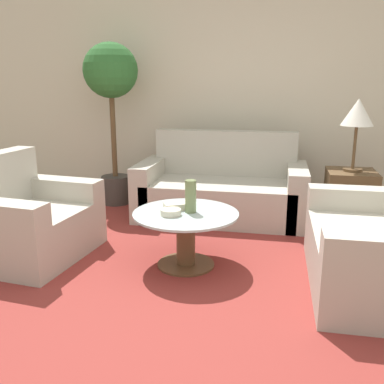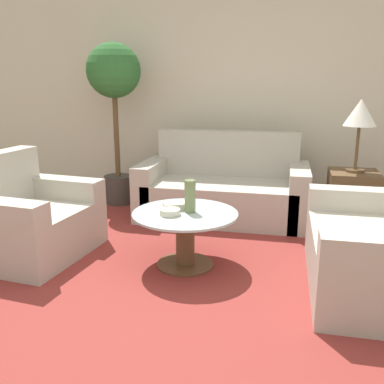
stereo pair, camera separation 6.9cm
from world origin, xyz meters
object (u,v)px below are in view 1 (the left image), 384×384
at_px(vase, 191,196).
at_px(bowl, 171,212).
at_px(sofa_main, 222,190).
at_px(book_stack, 177,206).
at_px(armchair, 27,223).
at_px(coffee_table, 186,232).
at_px(potted_plant, 111,89).
at_px(loveseat, 384,250).
at_px(table_lamp, 358,115).

xyz_separation_m(vase, bowl, (-0.13, -0.11, -0.10)).
relative_size(sofa_main, book_stack, 7.12).
xyz_separation_m(armchair, coffee_table, (1.36, 0.05, 0.00)).
distance_m(armchair, vase, 1.42).
distance_m(coffee_table, potted_plant, 2.27).
bearing_deg(armchair, potted_plant, 1.26).
relative_size(coffee_table, potted_plant, 0.45).
xyz_separation_m(sofa_main, vase, (-0.07, -1.36, 0.29)).
xyz_separation_m(potted_plant, vase, (1.25, -1.58, -0.78)).
relative_size(sofa_main, coffee_table, 2.13).
bearing_deg(loveseat, coffee_table, -93.69).
bearing_deg(book_stack, bowl, -121.97).
bearing_deg(sofa_main, table_lamp, -7.35).
height_order(sofa_main, potted_plant, potted_plant).
height_order(sofa_main, loveseat, sofa_main).
xyz_separation_m(sofa_main, potted_plant, (-1.32, 0.23, 1.07)).
distance_m(coffee_table, table_lamp, 2.04).
bearing_deg(book_stack, vase, -51.98).
height_order(vase, bowl, vase).
xyz_separation_m(loveseat, vase, (-1.42, 0.10, 0.29)).
distance_m(coffee_table, bowl, 0.23).
bearing_deg(table_lamp, bowl, -139.31).
relative_size(potted_plant, vase, 7.26).
relative_size(table_lamp, vase, 2.70).
bearing_deg(book_stack, sofa_main, 54.66).
bearing_deg(bowl, vase, 38.67).
bearing_deg(potted_plant, table_lamp, -8.59).
distance_m(loveseat, bowl, 1.56).
height_order(armchair, coffee_table, armchair).
relative_size(loveseat, coffee_table, 1.64).
height_order(coffee_table, table_lamp, table_lamp).
xyz_separation_m(armchair, vase, (1.39, 0.07, 0.29)).
distance_m(armchair, loveseat, 2.81).
height_order(armchair, bowl, armchair).
relative_size(table_lamp, potted_plant, 0.37).
height_order(vase, book_stack, vase).
bearing_deg(coffee_table, vase, 25.76).
height_order(table_lamp, bowl, table_lamp).
bearing_deg(bowl, table_lamp, 40.69).
xyz_separation_m(bowl, book_stack, (0.01, 0.16, 0.00)).
bearing_deg(table_lamp, armchair, -155.50).
bearing_deg(table_lamp, book_stack, -142.80).
xyz_separation_m(loveseat, potted_plant, (-2.66, 1.69, 1.07)).
distance_m(sofa_main, armchair, 2.04).
bearing_deg(vase, potted_plant, 128.19).
height_order(sofa_main, book_stack, sofa_main).
bearing_deg(bowl, potted_plant, 123.34).
relative_size(loveseat, table_lamp, 1.96).
distance_m(vase, book_stack, 0.17).
relative_size(armchair, table_lamp, 1.54).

